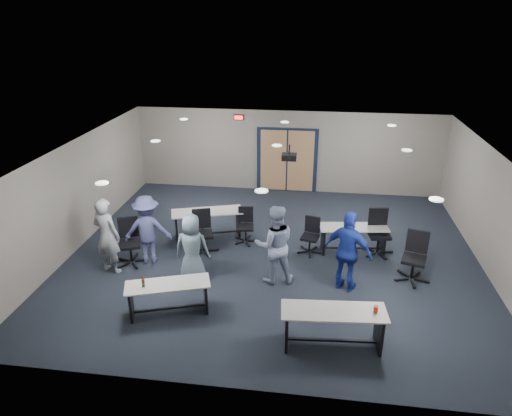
# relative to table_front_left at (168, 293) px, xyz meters

# --- Properties ---
(floor) EXTENTS (10.00, 10.00, 0.00)m
(floor) POSITION_rel_table_front_left_xyz_m (1.84, 2.67, -0.46)
(floor) COLOR black
(floor) RESTS_ON ground
(back_wall) EXTENTS (10.00, 0.04, 2.70)m
(back_wall) POSITION_rel_table_front_left_xyz_m (1.84, 7.17, 0.89)
(back_wall) COLOR gray
(back_wall) RESTS_ON floor
(front_wall) EXTENTS (10.00, 0.04, 2.70)m
(front_wall) POSITION_rel_table_front_left_xyz_m (1.84, -1.83, 0.89)
(front_wall) COLOR gray
(front_wall) RESTS_ON floor
(left_wall) EXTENTS (0.04, 9.00, 2.70)m
(left_wall) POSITION_rel_table_front_left_xyz_m (-3.16, 2.67, 0.89)
(left_wall) COLOR gray
(left_wall) RESTS_ON floor
(right_wall) EXTENTS (0.04, 9.00, 2.70)m
(right_wall) POSITION_rel_table_front_left_xyz_m (6.84, 2.67, 0.89)
(right_wall) COLOR gray
(right_wall) RESTS_ON floor
(ceiling) EXTENTS (10.00, 9.00, 0.04)m
(ceiling) POSITION_rel_table_front_left_xyz_m (1.84, 2.67, 2.24)
(ceiling) COLOR white
(ceiling) RESTS_ON back_wall
(double_door) EXTENTS (2.00, 0.07, 2.20)m
(double_door) POSITION_rel_table_front_left_xyz_m (1.84, 7.13, 0.59)
(double_door) COLOR black
(double_door) RESTS_ON back_wall
(exit_sign) EXTENTS (0.32, 0.07, 0.18)m
(exit_sign) POSITION_rel_table_front_left_xyz_m (0.24, 7.11, 1.99)
(exit_sign) COLOR black
(exit_sign) RESTS_ON back_wall
(ceiling_projector) EXTENTS (0.35, 0.32, 0.37)m
(ceiling_projector) POSITION_rel_table_front_left_xyz_m (2.14, 3.17, 1.94)
(ceiling_projector) COLOR black
(ceiling_projector) RESTS_ON ceiling
(ceiling_can_lights) EXTENTS (6.24, 5.74, 0.02)m
(ceiling_can_lights) POSITION_rel_table_front_left_xyz_m (1.84, 2.92, 2.21)
(ceiling_can_lights) COLOR silver
(ceiling_can_lights) RESTS_ON ceiling
(table_front_left) EXTENTS (1.74, 1.05, 0.92)m
(table_front_left) POSITION_rel_table_front_left_xyz_m (0.00, 0.00, 0.00)
(table_front_left) COLOR #B6B4AB
(table_front_left) RESTS_ON floor
(table_front_right) EXTENTS (1.90, 0.77, 0.88)m
(table_front_right) POSITION_rel_table_front_left_xyz_m (3.24, -0.56, 0.05)
(table_front_right) COLOR #B6B4AB
(table_front_right) RESTS_ON floor
(table_back_left) EXTENTS (1.95, 1.16, 0.75)m
(table_back_left) POSITION_rel_table_front_left_xyz_m (0.00, 3.40, 0.05)
(table_back_left) COLOR #B6B4AB
(table_back_left) RESTS_ON floor
(table_back_right) EXTENTS (1.74, 0.77, 0.68)m
(table_back_right) POSITION_rel_table_front_left_xyz_m (3.81, 3.09, 0.00)
(table_back_right) COLOR #B6B4AB
(table_back_right) RESTS_ON floor
(chair_back_a) EXTENTS (0.88, 0.88, 1.11)m
(chair_back_a) POSITION_rel_table_front_left_xyz_m (0.10, 2.52, 0.09)
(chair_back_a) COLOR black
(chair_back_a) RESTS_ON floor
(chair_back_b) EXTENTS (0.66, 0.66, 0.94)m
(chair_back_b) POSITION_rel_table_front_left_xyz_m (1.06, 3.22, 0.00)
(chair_back_b) COLOR black
(chair_back_b) RESTS_ON floor
(chair_back_c) EXTENTS (0.70, 0.70, 0.92)m
(chair_back_c) POSITION_rel_table_front_left_xyz_m (2.74, 2.88, -0.00)
(chair_back_c) COLOR black
(chair_back_c) RESTS_ON floor
(chair_back_d) EXTENTS (0.82, 0.82, 1.14)m
(chair_back_d) POSITION_rel_table_front_left_xyz_m (4.43, 3.05, 0.11)
(chair_back_d) COLOR black
(chair_back_d) RESTS_ON floor
(chair_loose_left) EXTENTS (0.91, 0.91, 1.12)m
(chair_loose_left) POSITION_rel_table_front_left_xyz_m (-1.50, 1.78, 0.09)
(chair_loose_left) COLOR black
(chair_loose_left) RESTS_ON floor
(chair_loose_right) EXTENTS (0.90, 0.90, 1.14)m
(chair_loose_right) POSITION_rel_table_front_left_xyz_m (5.07, 1.90, 0.11)
(chair_loose_right) COLOR black
(chair_loose_right) RESTS_ON floor
(person_gray) EXTENTS (0.76, 0.60, 1.83)m
(person_gray) POSITION_rel_table_front_left_xyz_m (-1.84, 1.37, 0.45)
(person_gray) COLOR gray
(person_gray) RESTS_ON floor
(person_plaid) EXTENTS (0.79, 0.52, 1.59)m
(person_plaid) POSITION_rel_table_front_left_xyz_m (0.17, 1.28, 0.33)
(person_plaid) COLOR slate
(person_plaid) RESTS_ON floor
(person_lightblue) EXTENTS (1.03, 0.89, 1.83)m
(person_lightblue) POSITION_rel_table_front_left_xyz_m (1.99, 1.46, 0.45)
(person_lightblue) COLOR #96A4C6
(person_lightblue) RESTS_ON floor
(person_navy) EXTENTS (1.16, 0.87, 1.83)m
(person_navy) POSITION_rel_table_front_left_xyz_m (3.56, 1.35, 0.45)
(person_navy) COLOR navy
(person_navy) RESTS_ON floor
(person_back) EXTENTS (1.21, 0.86, 1.70)m
(person_back) POSITION_rel_table_front_left_xyz_m (-1.09, 1.94, 0.39)
(person_back) COLOR #44487B
(person_back) RESTS_ON floor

